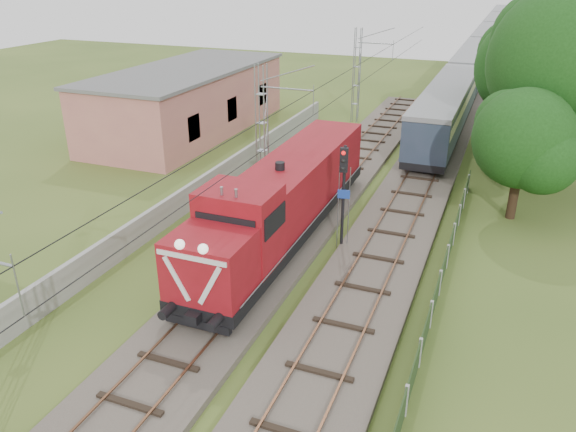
% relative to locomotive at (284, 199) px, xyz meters
% --- Properties ---
extents(ground, '(140.00, 140.00, 0.00)m').
position_rel_locomotive_xyz_m(ground, '(0.00, -7.84, -2.31)').
color(ground, '#3E5620').
rests_on(ground, ground).
extents(track_main, '(4.20, 70.00, 0.45)m').
position_rel_locomotive_xyz_m(track_main, '(0.00, -0.84, -2.13)').
color(track_main, '#6B6054').
rests_on(track_main, ground).
extents(track_side, '(4.20, 80.00, 0.45)m').
position_rel_locomotive_xyz_m(track_side, '(5.00, 12.16, -2.13)').
color(track_side, '#6B6054').
rests_on(track_side, ground).
extents(catenary, '(3.31, 70.00, 8.00)m').
position_rel_locomotive_xyz_m(catenary, '(-2.95, 4.16, 1.73)').
color(catenary, gray).
rests_on(catenary, ground).
extents(boundary_wall, '(0.25, 40.00, 1.50)m').
position_rel_locomotive_xyz_m(boundary_wall, '(-6.50, 4.16, -1.56)').
color(boundary_wall, '#9E9E99').
rests_on(boundary_wall, ground).
extents(station_building, '(8.40, 20.40, 5.22)m').
position_rel_locomotive_xyz_m(station_building, '(-15.00, 16.16, 0.32)').
color(station_building, '#BD7466').
rests_on(station_building, ground).
extents(fence, '(0.12, 32.00, 1.20)m').
position_rel_locomotive_xyz_m(fence, '(8.00, -4.84, -1.71)').
color(fence, black).
rests_on(fence, ground).
extents(locomotive, '(3.12, 17.83, 4.53)m').
position_rel_locomotive_xyz_m(locomotive, '(0.00, 0.00, 0.00)').
color(locomotive, black).
rests_on(locomotive, ground).
extents(coach_rake, '(3.03, 113.44, 3.51)m').
position_rel_locomotive_xyz_m(coach_rake, '(5.00, 67.84, 0.20)').
color(coach_rake, black).
rests_on(coach_rake, ground).
extents(signal_post, '(0.58, 0.46, 5.29)m').
position_rel_locomotive_xyz_m(signal_post, '(2.95, 0.12, 1.32)').
color(signal_post, black).
rests_on(signal_post, ground).
extents(tree_a, '(5.54, 5.27, 7.18)m').
position_rel_locomotive_xyz_m(tree_a, '(10.64, 7.21, 2.16)').
color(tree_a, '#382217').
rests_on(tree_a, ground).
extents(tree_b, '(9.43, 8.98, 12.22)m').
position_rel_locomotive_xyz_m(tree_b, '(12.48, 12.48, 5.31)').
color(tree_b, '#382217').
rests_on(tree_b, ground).
extents(tree_c, '(7.60, 7.24, 9.85)m').
position_rel_locomotive_xyz_m(tree_c, '(10.53, 19.74, 3.83)').
color(tree_c, '#382217').
rests_on(tree_c, ground).
extents(tree_d, '(5.93, 5.65, 7.69)m').
position_rel_locomotive_xyz_m(tree_d, '(12.17, 28.51, 2.48)').
color(tree_d, '#382217').
rests_on(tree_d, ground).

